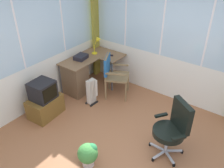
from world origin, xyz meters
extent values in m
cube|color=#975E3C|center=(0.00, 0.00, -0.03)|extent=(5.14, 5.43, 0.06)
cube|color=white|center=(0.00, 2.25, 0.47)|extent=(4.14, 0.06, 0.94)
cube|color=silver|center=(0.00, 2.25, 1.71)|extent=(4.06, 0.06, 1.54)
cube|color=white|center=(0.00, 2.25, 1.71)|extent=(0.04, 0.07, 1.54)
cube|color=white|center=(1.04, 2.25, 1.71)|extent=(0.04, 0.07, 1.54)
cube|color=white|center=(2.10, 0.00, 0.47)|extent=(0.06, 4.43, 0.94)
cube|color=silver|center=(2.10, 0.00, 1.71)|extent=(0.06, 4.34, 1.54)
cube|color=white|center=(2.10, -0.44, 1.71)|extent=(0.07, 0.04, 1.54)
cube|color=white|center=(2.10, 0.44, 1.71)|extent=(0.07, 0.04, 1.54)
cube|color=white|center=(2.10, 1.33, 1.71)|extent=(0.07, 0.04, 1.54)
cube|color=olive|center=(1.97, 2.12, 1.28)|extent=(0.23, 0.09, 2.56)
cube|color=brown|center=(1.38, 1.91, 0.73)|extent=(1.34, 0.56, 0.02)
cube|color=brown|center=(1.77, 1.44, 0.73)|extent=(0.56, 0.37, 0.02)
cube|color=brown|center=(0.95, 1.91, 0.35)|extent=(0.40, 0.52, 0.71)
cylinder|color=#4C4C51|center=(1.53, 1.30, 0.36)|extent=(0.04, 0.04, 0.72)
cylinder|color=#4C4C51|center=(0.76, 2.15, 0.36)|extent=(0.04, 0.04, 0.72)
cylinder|color=yellow|center=(1.63, 1.89, 0.75)|extent=(0.13, 0.13, 0.02)
cylinder|color=yellow|center=(1.63, 1.89, 0.86)|extent=(0.02, 0.02, 0.19)
cylinder|color=yellow|center=(1.68, 1.86, 1.05)|extent=(0.02, 0.09, 0.18)
cone|color=yellow|center=(1.73, 1.82, 1.09)|extent=(0.15, 0.14, 0.12)
cube|color=black|center=(1.75, 1.53, 0.76)|extent=(0.09, 0.16, 0.02)
cube|color=black|center=(1.23, 1.94, 0.79)|extent=(0.33, 0.27, 0.09)
cylinder|color=olive|center=(1.34, 0.79, 0.23)|extent=(0.04, 0.04, 0.46)
cylinder|color=olive|center=(1.73, 0.99, 0.23)|extent=(0.04, 0.04, 0.46)
cylinder|color=olive|center=(1.14, 1.19, 0.23)|extent=(0.04, 0.04, 0.46)
cylinder|color=olive|center=(1.53, 1.39, 0.23)|extent=(0.04, 0.04, 0.46)
cube|color=olive|center=(1.44, 1.09, 0.48)|extent=(0.65, 0.65, 0.04)
cube|color=olive|center=(1.34, 1.29, 0.73)|extent=(0.40, 0.23, 0.46)
cube|color=#215895|center=(1.34, 1.29, 0.75)|extent=(0.43, 0.26, 0.38)
cube|color=olive|center=(1.24, 0.99, 0.66)|extent=(0.23, 0.40, 0.03)
cube|color=olive|center=(1.63, 1.19, 0.66)|extent=(0.23, 0.40, 0.03)
cube|color=#B7B7BF|center=(0.43, -0.66, 0.04)|extent=(0.19, 0.25, 0.02)
cylinder|color=black|center=(0.35, -0.77, 0.02)|extent=(0.05, 0.05, 0.05)
cube|color=#B7B7BF|center=(0.59, -0.66, 0.04)|extent=(0.19, 0.25, 0.02)
cylinder|color=black|center=(0.68, -0.77, 0.02)|extent=(0.05, 0.05, 0.05)
cube|color=#B7B7BF|center=(0.64, -0.50, 0.04)|extent=(0.28, 0.12, 0.02)
cylinder|color=black|center=(0.78, -0.46, 0.02)|extent=(0.05, 0.05, 0.05)
cube|color=#B7B7BF|center=(0.51, -0.41, 0.04)|extent=(0.04, 0.28, 0.02)
cylinder|color=black|center=(0.51, -0.27, 0.02)|extent=(0.05, 0.05, 0.05)
cube|color=#B7B7BF|center=(0.38, -0.50, 0.04)|extent=(0.28, 0.12, 0.02)
cylinder|color=black|center=(0.24, -0.46, 0.02)|extent=(0.05, 0.05, 0.05)
cylinder|color=#B7B7BF|center=(0.51, -0.55, 0.24)|extent=(0.05, 0.05, 0.36)
cylinder|color=black|center=(0.51, -0.55, 0.46)|extent=(0.50, 0.50, 0.09)
cube|color=black|center=(0.66, -0.66, 0.74)|extent=(0.32, 0.40, 0.48)
cube|color=black|center=(0.67, -0.33, 0.59)|extent=(0.21, 0.17, 0.04)
cube|color=black|center=(0.35, -0.77, 0.59)|extent=(0.21, 0.17, 0.04)
cube|color=brown|center=(0.01, 1.82, 0.20)|extent=(0.67, 0.49, 0.40)
cube|color=black|center=(0.01, 1.82, 0.58)|extent=(0.45, 0.43, 0.36)
cube|color=black|center=(0.02, 1.62, 0.58)|extent=(0.34, 0.04, 0.28)
cube|color=silver|center=(0.76, 1.35, 0.31)|extent=(0.03, 0.10, 0.55)
cube|color=silver|center=(0.81, 1.35, 0.31)|extent=(0.03, 0.10, 0.55)
cube|color=silver|center=(0.85, 1.35, 0.31)|extent=(0.03, 0.10, 0.55)
cube|color=silver|center=(0.89, 1.34, 0.31)|extent=(0.03, 0.10, 0.55)
cube|color=silver|center=(0.93, 1.34, 0.31)|extent=(0.03, 0.10, 0.55)
cube|color=black|center=(0.84, 1.28, 0.01)|extent=(0.23, 0.05, 0.03)
cube|color=black|center=(0.85, 1.42, 0.01)|extent=(0.23, 0.05, 0.03)
cube|color=silver|center=(0.97, 1.34, 0.33)|extent=(0.06, 0.09, 0.39)
cylinder|color=beige|center=(-0.42, 0.32, 0.06)|extent=(0.19, 0.19, 0.12)
sphere|color=#3F863D|center=(-0.42, 0.32, 0.24)|extent=(0.32, 0.32, 0.32)
sphere|color=#297E45|center=(-0.36, 0.29, 0.31)|extent=(0.17, 0.17, 0.17)
camera|label=1|loc=(-2.19, -1.45, 3.01)|focal=37.46mm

